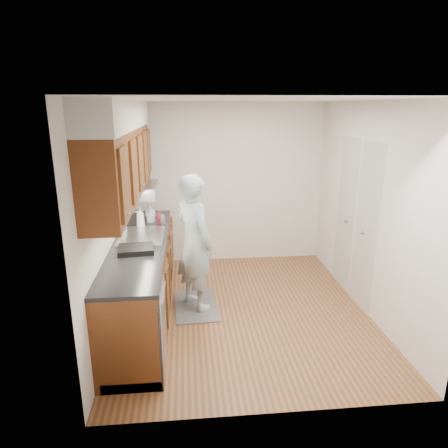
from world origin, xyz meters
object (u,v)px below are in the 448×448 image
object	(u,v)px
soap_bottle_b	(151,215)
soap_bottle_a	(140,217)
steel_can	(163,219)
soda_can	(160,218)
soap_bottle_c	(150,212)
dish_rack	(136,249)
person	(194,234)

from	to	relation	value
soap_bottle_b	soap_bottle_a	bearing A→B (deg)	-115.62
soap_bottle_a	soap_bottle_b	distance (m)	0.26
steel_can	soap_bottle_b	bearing A→B (deg)	147.06
soda_can	soap_bottle_b	bearing A→B (deg)	148.89
soap_bottle_c	steel_can	distance (m)	0.34
soap_bottle_c	steel_can	bearing A→B (deg)	-56.38
steel_can	dish_rack	distance (m)	1.06
person	soap_bottle_c	size ratio (longest dim) A/B	10.02
soap_bottle_c	person	bearing A→B (deg)	-54.51
person	steel_can	distance (m)	0.67
soap_bottle_b	soap_bottle_c	world-z (taller)	soap_bottle_b
person	soap_bottle_a	size ratio (longest dim) A/B	7.04
soap_bottle_c	soap_bottle_b	bearing A→B (deg)	-81.97
soap_bottle_a	soap_bottle_c	bearing A→B (deg)	77.91
soap_bottle_c	dish_rack	bearing A→B (deg)	-91.97
soap_bottle_b	steel_can	bearing A→B (deg)	-32.94
soda_can	dish_rack	bearing A→B (deg)	-100.24
soap_bottle_c	soda_can	size ratio (longest dim) A/B	1.41
soap_bottle_b	person	bearing A→B (deg)	-49.06
soap_bottle_b	soap_bottle_c	distance (m)	0.18
soap_bottle_a	soap_bottle_c	distance (m)	0.42
person	steel_can	bearing A→B (deg)	2.23
soap_bottle_a	dish_rack	distance (m)	0.92
dish_rack	steel_can	bearing A→B (deg)	71.03
person	soap_bottle_b	distance (m)	0.86
person	soap_bottle_b	world-z (taller)	person
person	soap_bottle_b	xyz separation A→B (m)	(-0.56, 0.65, 0.07)
person	dish_rack	xyz separation A→B (m)	(-0.63, -0.50, 0.00)
steel_can	dish_rack	bearing A→B (deg)	-102.50
soap_bottle_a	soap_bottle_c	world-z (taller)	soap_bottle_a
soap_bottle_b	soap_bottle_c	xyz separation A→B (m)	(-0.02, 0.17, -0.00)
soap_bottle_a	steel_can	bearing A→B (deg)	25.43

